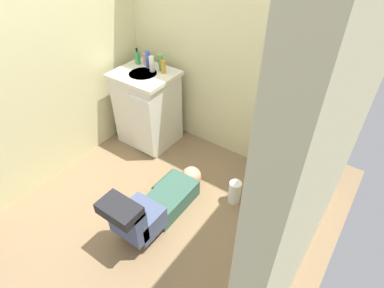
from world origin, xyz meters
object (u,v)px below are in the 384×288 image
at_px(bottle_white, 152,64).
at_px(paper_towel_roll, 235,192).
at_px(toilet_paper_roll, 264,260).
at_px(bottle_pink, 145,59).
at_px(bottle_green, 161,63).
at_px(toilet, 285,165).
at_px(bottle_blue, 148,59).
at_px(bottle_amber, 163,67).
at_px(vanity_cabinet, 148,108).
at_px(tissue_box, 295,117).
at_px(toiletry_bag, 313,123).
at_px(person_plumber, 156,204).
at_px(soap_dispenser, 137,57).
at_px(faucet, 153,63).

relative_size(bottle_white, paper_towel_roll, 0.66).
bearing_deg(toilet_paper_roll, bottle_pink, 155.39).
bearing_deg(paper_towel_roll, bottle_green, 159.97).
bearing_deg(toilet, bottle_green, 176.26).
relative_size(bottle_blue, bottle_amber, 1.36).
bearing_deg(bottle_amber, vanity_cabinet, -144.91).
distance_m(tissue_box, toiletry_bag, 0.15).
bearing_deg(person_plumber, vanity_cabinet, 133.69).
relative_size(vanity_cabinet, toilet_paper_roll, 7.45).
height_order(soap_dispenser, bottle_pink, soap_dispenser).
distance_m(bottle_white, paper_towel_roll, 1.47).
height_order(faucet, soap_dispenser, soap_dispenser).
distance_m(person_plumber, paper_towel_roll, 0.72).
xyz_separation_m(toiletry_bag, bottle_pink, (-1.75, 0.01, 0.07)).
bearing_deg(bottle_white, paper_towel_roll, -16.28).
relative_size(tissue_box, bottle_green, 1.37).
relative_size(toiletry_bag, toilet_paper_roll, 1.13).
bearing_deg(paper_towel_roll, vanity_cabinet, 167.68).
height_order(faucet, bottle_blue, bottle_blue).
distance_m(tissue_box, bottle_white, 1.46).
xyz_separation_m(person_plumber, bottle_amber, (-0.63, 0.93, 0.71)).
distance_m(toiletry_bag, bottle_blue, 1.69).
xyz_separation_m(soap_dispenser, bottle_blue, (0.15, -0.01, 0.02)).
distance_m(faucet, tissue_box, 1.50).
bearing_deg(bottle_pink, toilet, -3.57).
relative_size(faucet, toiletry_bag, 0.81).
relative_size(toiletry_bag, bottle_pink, 1.03).
xyz_separation_m(toilet, bottle_green, (-1.43, 0.09, 0.53)).
distance_m(bottle_amber, toilet_paper_roll, 1.95).
xyz_separation_m(bottle_green, bottle_amber, (0.05, -0.03, -0.02)).
relative_size(vanity_cabinet, toiletry_bag, 6.61).
xyz_separation_m(person_plumber, bottle_blue, (-0.83, 0.94, 0.73)).
bearing_deg(bottle_green, vanity_cabinet, -126.21).
distance_m(toilet, bottle_white, 1.59).
relative_size(tissue_box, soap_dispenser, 1.33).
distance_m(bottle_blue, bottle_amber, 0.20).
height_order(tissue_box, toilet_paper_roll, tissue_box).
bearing_deg(soap_dispenser, bottle_white, -11.31).
bearing_deg(bottle_amber, toilet, -2.59).
height_order(toilet, soap_dispenser, soap_dispenser).
xyz_separation_m(tissue_box, bottle_amber, (-1.33, -0.03, 0.08)).
bearing_deg(toilet, paper_towel_roll, -133.20).
bearing_deg(toiletry_bag, bottle_green, 179.88).
bearing_deg(toiletry_bag, soap_dispenser, -179.57).
bearing_deg(soap_dispenser, tissue_box, 0.46).
bearing_deg(toilet, bottle_blue, 177.46).
bearing_deg(bottle_white, toilet, -1.14).
xyz_separation_m(soap_dispenser, bottle_green, (0.30, 0.02, 0.01)).
bearing_deg(soap_dispenser, vanity_cabinet, -33.10).
relative_size(toilet, bottle_white, 4.88).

